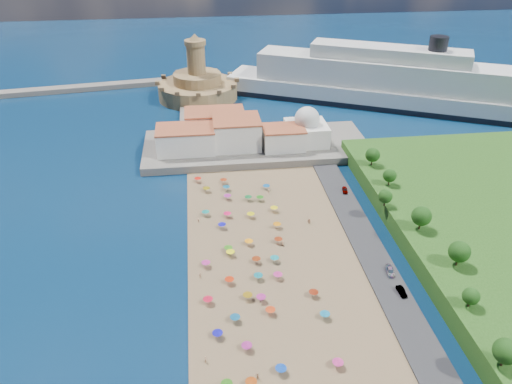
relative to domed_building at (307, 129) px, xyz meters
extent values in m
plane|color=#071938|center=(-30.00, -71.00, -8.97)|extent=(700.00, 700.00, 0.00)
cube|color=#59544C|center=(-20.00, 2.00, -7.47)|extent=(90.00, 36.00, 3.00)
cube|color=#59544C|center=(-42.00, 37.00, -7.77)|extent=(18.00, 70.00, 2.40)
cube|color=#59544C|center=(-140.00, 82.00, -7.67)|extent=(199.03, 34.77, 2.60)
cube|color=silver|center=(-48.00, -2.00, -1.47)|extent=(22.00, 14.00, 9.00)
cube|color=silver|center=(-28.00, 0.00, -0.47)|extent=(18.00, 16.00, 11.00)
cube|color=silver|center=(-10.00, -4.00, -1.97)|extent=(16.00, 12.00, 8.00)
cube|color=silver|center=(-36.00, 12.00, -0.97)|extent=(24.00, 14.00, 10.00)
cube|color=silver|center=(0.00, 0.00, -1.97)|extent=(16.00, 16.00, 8.00)
sphere|color=silver|center=(0.00, 0.00, 4.03)|extent=(10.00, 10.00, 10.00)
cylinder|color=silver|center=(0.00, 0.00, 7.83)|extent=(1.20, 1.20, 1.60)
cylinder|color=#9E784F|center=(-42.00, 67.00, -4.97)|extent=(40.00, 40.00, 8.00)
cylinder|color=#9E784F|center=(-42.00, 67.00, 1.53)|extent=(24.00, 24.00, 5.00)
cylinder|color=#9E784F|center=(-42.00, 67.00, 11.03)|extent=(9.00, 9.00, 14.00)
cylinder|color=#9E784F|center=(-42.00, 67.00, 19.23)|extent=(10.40, 10.40, 2.40)
cone|color=#9E784F|center=(-42.00, 67.00, 21.93)|extent=(6.00, 6.00, 3.00)
cube|color=black|center=(49.13, 46.64, -7.69)|extent=(153.47, 90.67, 2.56)
cube|color=silver|center=(49.13, 46.64, -4.23)|extent=(152.39, 89.87, 9.49)
cube|color=silver|center=(49.13, 46.64, 6.84)|extent=(122.10, 72.28, 12.65)
cube|color=silver|center=(49.13, 46.64, 16.33)|extent=(72.83, 45.48, 6.32)
cylinder|color=black|center=(68.10, 37.44, 22.65)|extent=(8.43, 8.43, 6.32)
cylinder|color=gray|center=(-23.79, -38.89, -7.72)|extent=(0.07, 0.07, 2.00)
cone|color=#1F7815|center=(-23.79, -38.89, -6.82)|extent=(2.50, 2.50, 0.60)
cylinder|color=gray|center=(-16.38, -87.17, -7.72)|extent=(0.07, 0.07, 2.00)
cone|color=maroon|center=(-16.38, -87.17, -6.82)|extent=(2.50, 2.50, 0.60)
cylinder|color=gray|center=(-20.13, -46.09, -7.72)|extent=(0.07, 0.07, 2.00)
cone|color=yellow|center=(-20.13, -46.09, -6.82)|extent=(2.50, 2.50, 0.60)
cylinder|color=gray|center=(-35.08, -25.30, -7.72)|extent=(0.07, 0.07, 2.00)
cone|color=#932A0D|center=(-35.08, -25.30, -6.82)|extent=(2.50, 2.50, 0.60)
cylinder|color=gray|center=(-37.14, -79.62, -7.72)|extent=(0.07, 0.07, 2.00)
cone|color=red|center=(-37.14, -79.62, -6.82)|extent=(2.50, 2.50, 0.60)
cylinder|color=gray|center=(-44.15, -23.21, -7.72)|extent=(0.07, 0.07, 2.00)
cone|color=red|center=(-44.15, -23.21, -6.82)|extent=(2.50, 2.50, 0.60)
cylinder|color=gray|center=(-33.05, -86.18, -7.72)|extent=(0.07, 0.07, 2.00)
cone|color=#8D690C|center=(-33.05, -86.18, -6.82)|extent=(2.50, 2.50, 0.60)
cylinder|color=gray|center=(-28.03, -48.82, -7.72)|extent=(0.07, 0.07, 2.00)
cone|color=yellow|center=(-28.03, -48.82, -6.82)|extent=(2.50, 2.50, 0.60)
cylinder|color=gray|center=(-43.00, -71.89, -7.72)|extent=(0.07, 0.07, 2.00)
cone|color=#C02984|center=(-43.00, -71.89, -6.82)|extent=(2.50, 2.50, 0.60)
cylinder|color=gray|center=(-28.16, -92.07, -7.72)|extent=(0.07, 0.07, 2.00)
cone|color=red|center=(-28.16, -92.07, -6.82)|extent=(2.50, 2.50, 0.60)
cylinder|color=gray|center=(-37.44, -53.69, -7.72)|extent=(0.07, 0.07, 2.00)
cone|color=#110EBB|center=(-37.44, -53.69, -6.82)|extent=(2.50, 2.50, 0.60)
cylinder|color=gray|center=(-28.52, -109.71, -7.72)|extent=(0.07, 0.07, 2.00)
cone|color=#0D3EB3|center=(-28.52, -109.71, -6.82)|extent=(2.50, 2.50, 0.60)
cylinder|color=gray|center=(-29.11, -71.87, -7.72)|extent=(0.07, 0.07, 2.00)
cone|color=maroon|center=(-29.11, -71.87, -6.82)|extent=(2.50, 2.50, 0.60)
cylinder|color=gray|center=(-42.18, -45.87, -7.72)|extent=(0.07, 0.07, 2.00)
cone|color=#0D7871|center=(-42.18, -45.87, -6.82)|extent=(2.50, 2.50, 0.60)
cylinder|color=gray|center=(-29.44, -78.93, -7.72)|extent=(0.07, 0.07, 2.00)
cone|color=#0D6F7D|center=(-29.44, -78.93, -6.82)|extent=(2.50, 2.50, 0.60)
cylinder|color=gray|center=(-35.17, -112.34, -7.72)|extent=(0.07, 0.07, 2.00)
cone|color=#AE410D|center=(-35.17, -112.34, -6.82)|extent=(2.50, 2.50, 0.60)
cylinder|color=gray|center=(-36.86, -93.52, -7.72)|extent=(0.07, 0.07, 2.00)
cone|color=#0D507C|center=(-36.86, -93.52, -6.82)|extent=(2.50, 2.50, 0.60)
cylinder|color=gray|center=(-15.40, -95.07, -7.72)|extent=(0.07, 0.07, 2.00)
cone|color=#11719F|center=(-15.40, -95.07, -6.82)|extent=(2.50, 2.50, 0.60)
cylinder|color=gray|center=(-41.27, -98.07, -7.72)|extent=(0.07, 0.07, 2.00)
cone|color=#110DAC|center=(-41.27, -98.07, -6.82)|extent=(2.50, 2.50, 0.60)
cylinder|color=gray|center=(-35.95, -67.82, -7.72)|extent=(0.07, 0.07, 2.00)
cone|color=#FFF90D|center=(-35.95, -67.82, -6.82)|extent=(2.50, 2.50, 0.60)
cylinder|color=gray|center=(-29.79, -87.30, -7.72)|extent=(0.07, 0.07, 2.00)
cone|color=#AF2580|center=(-29.79, -87.30, -6.82)|extent=(2.50, 2.50, 0.60)
cylinder|color=gray|center=(-16.13, -109.62, -7.72)|extent=(0.07, 0.07, 2.00)
cone|color=#C72A7B|center=(-16.13, -109.62, -6.82)|extent=(2.50, 2.50, 0.60)
cylinder|color=gray|center=(-34.45, -30.53, -7.72)|extent=(0.07, 0.07, 2.00)
cone|color=#0D597D|center=(-34.45, -30.53, -6.82)|extent=(2.50, 2.50, 0.60)
cylinder|color=gray|center=(-20.60, -31.50, -7.72)|extent=(0.07, 0.07, 2.00)
cone|color=#0B5093|center=(-20.60, -31.50, -6.82)|extent=(2.50, 2.50, 0.60)
cone|color=#2A7414|center=(-40.18, -112.20, -6.82)|extent=(2.50, 2.50, 0.60)
cylinder|color=gray|center=(-43.02, -86.51, -7.72)|extent=(0.07, 0.07, 2.00)
cone|color=red|center=(-43.02, -86.51, -6.82)|extent=(2.50, 2.50, 0.60)
cylinder|color=gray|center=(-21.53, -63.39, -7.72)|extent=(0.07, 0.07, 2.00)
cone|color=maroon|center=(-21.53, -63.39, -6.82)|extent=(2.50, 2.50, 0.60)
cylinder|color=gray|center=(-23.99, -72.05, -7.72)|extent=(0.07, 0.07, 2.00)
cone|color=#0F848E|center=(-23.99, -72.05, -6.82)|extent=(2.50, 2.50, 0.60)
cylinder|color=gray|center=(-24.25, -79.22, -7.72)|extent=(0.07, 0.07, 2.00)
cone|color=#C1297B|center=(-24.25, -79.22, -6.82)|extent=(2.50, 2.50, 0.60)
cylinder|color=gray|center=(-35.02, -102.56, -7.72)|extent=(0.07, 0.07, 2.00)
cone|color=#9A2177|center=(-35.02, -102.56, -6.82)|extent=(2.50, 2.50, 0.60)
cylinder|color=gray|center=(-41.33, -30.69, -7.72)|extent=(0.07, 0.07, 2.00)
cone|color=#84730C|center=(-41.33, -30.69, -6.82)|extent=(2.50, 2.50, 0.60)
cylinder|color=gray|center=(-35.38, -47.69, -7.72)|extent=(0.07, 0.07, 2.00)
cone|color=#D9114F|center=(-35.38, -47.69, -6.82)|extent=(2.50, 2.50, 0.60)
cylinder|color=gray|center=(-36.39, -65.76, -7.72)|extent=(0.07, 0.07, 2.00)
cone|color=#318317|center=(-36.39, -65.76, -6.82)|extent=(2.50, 2.50, 0.60)
cylinder|color=gray|center=(-30.23, -63.36, -7.72)|extent=(0.07, 0.07, 2.00)
cone|color=orange|center=(-30.23, -63.36, -6.82)|extent=(2.50, 2.50, 0.60)
cylinder|color=gray|center=(-34.54, -36.56, -7.72)|extent=(0.07, 0.07, 2.00)
cone|color=#A3238B|center=(-34.54, -36.56, -6.82)|extent=(2.50, 2.50, 0.60)
cylinder|color=gray|center=(-27.67, -38.27, -7.72)|extent=(0.07, 0.07, 2.00)
cone|color=#11622A|center=(-27.67, -38.27, -6.82)|extent=(2.50, 2.50, 0.60)
cylinder|color=gray|center=(-20.66, -55.55, -7.72)|extent=(0.07, 0.07, 2.00)
cone|color=orange|center=(-20.66, -55.55, -6.82)|extent=(2.50, 2.50, 0.60)
imported|color=tan|center=(-42.10, -28.98, -7.80)|extent=(1.17, 0.83, 1.85)
imported|color=tan|center=(-44.24, -104.95, -7.78)|extent=(0.55, 0.75, 1.89)
imported|color=tan|center=(-44.63, -76.15, -7.93)|extent=(0.67, 0.82, 1.58)
imported|color=tan|center=(-44.60, -49.71, -7.86)|extent=(1.13, 1.29, 1.74)
imported|color=tan|center=(-10.38, -54.33, -7.79)|extent=(1.81, 1.07, 1.86)
imported|color=tan|center=(-20.48, -64.77, -7.80)|extent=(0.75, 0.56, 1.85)
imported|color=tan|center=(-33.63, -110.56, -7.92)|extent=(1.21, 1.52, 1.61)
imported|color=tan|center=(-20.21, -34.56, -7.84)|extent=(1.23, 0.82, 1.77)
imported|color=gray|center=(6.00, -89.22, -7.57)|extent=(1.72, 4.33, 1.40)
imported|color=gray|center=(6.00, -37.05, -7.57)|extent=(2.34, 4.37, 1.41)
imported|color=gray|center=(6.00, -81.12, -7.58)|extent=(2.53, 4.97, 1.38)
cylinder|color=#382314|center=(15.05, -117.97, -1.52)|extent=(0.50, 0.50, 2.91)
sphere|color=#14380F|center=(15.05, -117.97, 1.09)|extent=(5.23, 5.23, 5.23)
cylinder|color=#382314|center=(16.79, -101.00, -1.86)|extent=(0.50, 0.50, 2.23)
sphere|color=#14380F|center=(16.79, -101.00, 0.14)|extent=(4.01, 4.01, 4.01)
cylinder|color=#382314|center=(21.10, -86.22, -1.43)|extent=(0.50, 0.50, 3.09)
sphere|color=#14380F|center=(21.10, -86.22, 1.35)|extent=(5.56, 5.56, 5.56)
cylinder|color=#382314|center=(18.24, -69.27, -1.39)|extent=(0.50, 0.50, 3.16)
sphere|color=#14380F|center=(18.24, -69.27, 1.45)|extent=(5.69, 5.69, 5.69)
cylinder|color=#382314|center=(12.62, -55.76, -1.77)|extent=(0.50, 0.50, 2.41)
sphere|color=#14380F|center=(12.62, -55.76, 0.39)|extent=(4.33, 4.33, 4.33)
cylinder|color=#382314|center=(18.64, -43.12, -1.73)|extent=(0.50, 0.50, 2.49)
sphere|color=#14380F|center=(18.64, -43.12, 0.51)|extent=(4.48, 4.48, 4.48)
cylinder|color=#382314|center=(17.62, -28.53, -1.53)|extent=(0.50, 0.50, 2.89)
sphere|color=#14380F|center=(17.62, -28.53, 1.07)|extent=(5.20, 5.20, 5.20)
camera|label=1|loc=(-42.59, -180.89, 77.82)|focal=35.00mm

